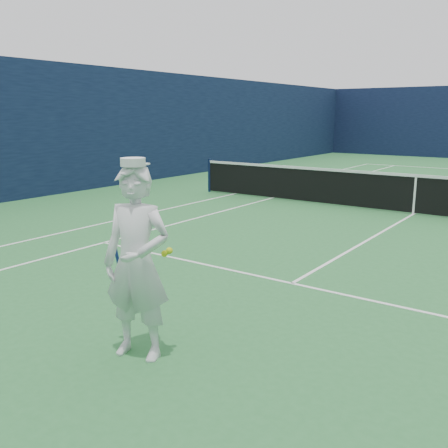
{
  "coord_description": "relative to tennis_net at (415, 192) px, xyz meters",
  "views": [
    {
      "loc": [
        3.26,
        -12.68,
        2.45
      ],
      "look_at": [
        -0.24,
        -7.8,
        1.13
      ],
      "focal_mm": 40.0,
      "sensor_mm": 36.0,
      "label": 1
    }
  ],
  "objects": [
    {
      "name": "court_markings",
      "position": [
        0.0,
        0.0,
        -0.55
      ],
      "size": [
        11.03,
        23.83,
        0.01
      ],
      "color": "white",
      "rests_on": "ground"
    },
    {
      "name": "tennis_net",
      "position": [
        0.0,
        0.0,
        0.0
      ],
      "size": [
        12.88,
        0.09,
        1.07
      ],
      "color": "#141E4C",
      "rests_on": "ground"
    },
    {
      "name": "windscreen_fence",
      "position": [
        0.0,
        0.0,
        1.45
      ],
      "size": [
        20.12,
        36.12,
        4.0
      ],
      "color": "#0E1634",
      "rests_on": "ground"
    },
    {
      "name": "ground",
      "position": [
        0.0,
        0.0,
        -0.55
      ],
      "size": [
        80.0,
        80.0,
        0.0
      ],
      "primitive_type": "plane",
      "color": "#2A6E35",
      "rests_on": "ground"
    },
    {
      "name": "tennis_player",
      "position": [
        -0.24,
        -9.3,
        0.44
      ],
      "size": [
        0.89,
        0.65,
        2.04
      ],
      "rotation": [
        0.0,
        0.0,
        0.28
      ],
      "color": "white",
      "rests_on": "ground"
    }
  ]
}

